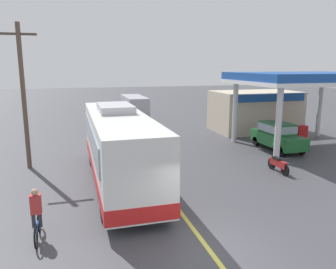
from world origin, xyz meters
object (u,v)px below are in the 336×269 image
Objects in this scene: coach_bus_main at (119,148)px; motorcycle_parked_forecourt at (278,164)px; car_at_pump at (278,135)px; minibus_opposing_lane at (134,106)px; cyclist_on_shoulder at (37,216)px; pedestrian_near_pump at (277,143)px.

motorcycle_parked_forecourt is at bearing -5.17° from coach_bus_main.
coach_bus_main reaches higher than car_at_pump.
minibus_opposing_lane is 24.55m from cyclist_on_shoulder.
car_at_pump is 2.22m from pedestrian_near_pump.
minibus_opposing_lane is at bearing 72.16° from cyclist_on_shoulder.
cyclist_on_shoulder reaches higher than pedestrian_near_pump.
motorcycle_parked_forecourt is 1.08× the size of pedestrian_near_pump.
coach_bus_main is 6.07× the size of cyclist_on_shoulder.
minibus_opposing_lane is (4.18, 18.72, -0.25)m from coach_bus_main.
pedestrian_near_pump is at bearing 58.04° from motorcycle_parked_forecourt.
cyclist_on_shoulder is at bearing -107.84° from minibus_opposing_lane.
motorcycle_parked_forecourt is 2.98m from pedestrian_near_pump.
motorcycle_parked_forecourt is at bearing -123.20° from car_at_pump.
cyclist_on_shoulder is 1.10× the size of pedestrian_near_pump.
cyclist_on_shoulder is (-3.33, -4.64, -0.94)m from coach_bus_main.
car_at_pump is 16.60m from cyclist_on_shoulder.
pedestrian_near_pump is at bearing -124.85° from car_at_pump.
car_at_pump reaches higher than pedestrian_near_pump.
cyclist_on_shoulder is at bearing -154.15° from pedestrian_near_pump.
coach_bus_main is at bearing -162.20° from car_at_pump.
coach_bus_main is 19.18m from minibus_opposing_lane.
pedestrian_near_pump is (-1.27, -1.82, -0.08)m from car_at_pump.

